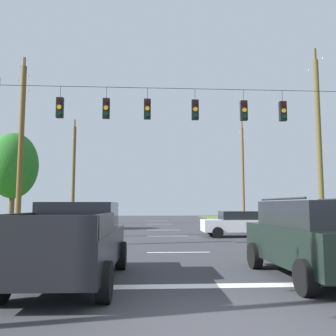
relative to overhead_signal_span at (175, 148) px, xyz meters
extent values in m
plane|color=#333338|center=(-0.01, -10.86, -4.51)|extent=(120.00, 120.00, 0.00)
cube|color=white|center=(-0.01, -7.99, -4.51)|extent=(13.88, 0.45, 0.01)
cube|color=white|center=(-0.01, -1.99, -4.51)|extent=(2.50, 0.15, 0.01)
cube|color=white|center=(-0.01, 5.65, -4.51)|extent=(2.50, 0.15, 0.01)
cube|color=white|center=(-0.01, 10.97, -4.51)|extent=(2.50, 0.15, 0.01)
cube|color=white|center=(-0.01, 19.55, -4.51)|extent=(2.50, 0.15, 0.01)
cube|color=white|center=(-0.01, 26.67, -4.51)|extent=(2.50, 0.15, 0.01)
cylinder|color=black|center=(0.02, 0.00, 2.89)|extent=(16.55, 0.02, 0.02)
cylinder|color=black|center=(-5.34, 0.00, 2.61)|extent=(0.02, 0.02, 0.55)
cube|color=black|center=(-5.34, 0.00, 1.86)|extent=(0.32, 0.24, 0.95)
cylinder|color=#310503|center=(-5.34, -0.14, 2.15)|extent=(0.20, 0.04, 0.20)
cylinder|color=orange|center=(-5.34, -0.14, 1.85)|extent=(0.20, 0.04, 0.20)
cylinder|color=black|center=(-5.34, -0.14, 1.55)|extent=(0.20, 0.04, 0.20)
cylinder|color=black|center=(-3.20, 0.00, 2.61)|extent=(0.02, 0.02, 0.55)
cube|color=black|center=(-3.20, 0.00, 1.86)|extent=(0.32, 0.24, 0.95)
cylinder|color=#310503|center=(-3.20, -0.14, 2.15)|extent=(0.20, 0.04, 0.20)
cylinder|color=orange|center=(-3.20, -0.14, 1.85)|extent=(0.20, 0.04, 0.20)
cylinder|color=black|center=(-3.20, -0.14, 1.55)|extent=(0.20, 0.04, 0.20)
cylinder|color=black|center=(-1.28, 0.00, 2.61)|extent=(0.02, 0.02, 0.55)
cube|color=black|center=(-1.28, 0.00, 1.86)|extent=(0.32, 0.24, 0.95)
cylinder|color=#310503|center=(-1.28, -0.14, 2.15)|extent=(0.20, 0.04, 0.20)
cylinder|color=orange|center=(-1.28, -0.14, 1.85)|extent=(0.20, 0.04, 0.20)
cylinder|color=black|center=(-1.28, -0.14, 1.55)|extent=(0.20, 0.04, 0.20)
cylinder|color=black|center=(0.98, 0.00, 2.61)|extent=(0.02, 0.02, 0.55)
cube|color=black|center=(0.98, 0.00, 1.86)|extent=(0.32, 0.24, 0.95)
cylinder|color=#310503|center=(0.98, -0.14, 2.15)|extent=(0.20, 0.04, 0.20)
cylinder|color=orange|center=(0.98, -0.14, 1.85)|extent=(0.20, 0.04, 0.20)
cylinder|color=black|center=(0.98, -0.14, 1.55)|extent=(0.20, 0.04, 0.20)
cylinder|color=black|center=(3.32, 0.00, 2.61)|extent=(0.02, 0.02, 0.55)
cube|color=black|center=(3.32, 0.00, 1.86)|extent=(0.32, 0.24, 0.95)
cylinder|color=#310503|center=(3.32, -0.14, 2.15)|extent=(0.20, 0.04, 0.20)
cylinder|color=orange|center=(3.32, -0.14, 1.85)|extent=(0.20, 0.04, 0.20)
cylinder|color=black|center=(3.32, -0.14, 1.55)|extent=(0.20, 0.04, 0.20)
cylinder|color=black|center=(5.23, 0.00, 2.61)|extent=(0.02, 0.02, 0.55)
cube|color=black|center=(5.23, 0.00, 1.86)|extent=(0.32, 0.24, 0.95)
cylinder|color=#310503|center=(5.23, -0.14, 2.15)|extent=(0.20, 0.04, 0.20)
cylinder|color=orange|center=(5.23, -0.14, 1.85)|extent=(0.20, 0.04, 0.20)
cylinder|color=black|center=(5.23, -0.14, 1.55)|extent=(0.20, 0.04, 0.20)
cube|color=black|center=(-3.06, -7.48, -3.69)|extent=(2.09, 5.43, 0.85)
cube|color=black|center=(-3.05, -6.83, -2.91)|extent=(1.88, 1.93, 0.70)
cube|color=black|center=(-4.03, -8.82, -3.04)|extent=(0.14, 2.38, 0.45)
cube|color=black|center=(-2.15, -8.85, -3.04)|extent=(0.14, 2.38, 0.45)
cube|color=black|center=(-3.11, -10.13, -3.04)|extent=(1.96, 0.13, 0.45)
cylinder|color=black|center=(-4.03, -5.63, -4.11)|extent=(0.29, 0.80, 0.80)
cylinder|color=black|center=(-2.03, -5.66, -4.11)|extent=(0.29, 0.80, 0.80)
cylinder|color=black|center=(-2.10, -9.34, -4.11)|extent=(0.29, 0.80, 0.80)
cube|color=black|center=(2.95, -7.41, -3.66)|extent=(2.06, 4.85, 0.95)
cube|color=black|center=(2.95, -7.56, -2.86)|extent=(1.88, 3.24, 0.65)
cylinder|color=black|center=(2.10, -7.58, -2.48)|extent=(0.12, 2.72, 0.05)
cylinder|color=black|center=(1.94, -5.80, -4.13)|extent=(0.28, 0.77, 0.76)
cylinder|color=black|center=(3.89, -5.75, -4.13)|extent=(0.28, 0.77, 0.76)
cylinder|color=black|center=(2.01, -9.06, -4.13)|extent=(0.28, 0.77, 0.76)
cube|color=silver|center=(4.18, 4.87, -3.84)|extent=(4.30, 1.80, 0.70)
cube|color=black|center=(4.18, 4.87, -3.24)|extent=(2.10, 1.62, 0.50)
cylinder|color=black|center=(2.77, 3.97, -4.19)|extent=(0.64, 0.22, 0.64)
cylinder|color=black|center=(2.77, 5.77, -4.19)|extent=(0.64, 0.22, 0.64)
cylinder|color=black|center=(5.60, 3.97, -4.19)|extent=(0.64, 0.22, 0.64)
cylinder|color=black|center=(5.60, 5.77, -4.19)|extent=(0.64, 0.22, 0.64)
cylinder|color=brown|center=(9.12, 4.34, 0.91)|extent=(0.31, 0.31, 10.84)
cube|color=brown|center=(9.12, 4.34, 5.92)|extent=(0.12, 0.12, 2.30)
cylinder|color=#B2B7BC|center=(9.12, 5.26, 6.04)|extent=(0.08, 0.08, 0.12)
cylinder|color=#B2B7BC|center=(9.12, 3.42, 6.04)|extent=(0.08, 0.08, 0.12)
cylinder|color=brown|center=(9.15, 21.75, 0.68)|extent=(0.28, 0.28, 10.39)
cube|color=brown|center=(9.15, 21.75, 5.48)|extent=(0.12, 0.12, 2.37)
cylinder|color=#B2B7BC|center=(9.15, 22.70, 5.60)|extent=(0.08, 0.08, 0.12)
cylinder|color=#B2B7BC|center=(9.15, 20.81, 5.60)|extent=(0.08, 0.08, 0.12)
cube|color=brown|center=(9.15, 21.75, 4.58)|extent=(0.12, 0.12, 1.94)
cylinder|color=#B2B7BC|center=(9.15, 22.53, 4.70)|extent=(0.08, 0.08, 0.12)
cylinder|color=#B2B7BC|center=(9.15, 20.98, 4.70)|extent=(0.08, 0.08, 0.12)
cylinder|color=brown|center=(-8.61, 4.53, 0.54)|extent=(0.30, 0.30, 10.10)
cube|color=brown|center=(-8.61, 4.53, 5.19)|extent=(0.12, 0.12, 1.90)
cylinder|color=#B2B7BC|center=(-8.61, 5.29, 5.31)|extent=(0.08, 0.08, 0.12)
cylinder|color=#B2B7BC|center=(-8.61, 3.77, 5.31)|extent=(0.08, 0.08, 0.12)
cube|color=brown|center=(-8.61, 4.53, 4.29)|extent=(0.12, 0.12, 2.24)
cylinder|color=#B2B7BC|center=(-8.61, 5.43, 4.41)|extent=(0.08, 0.08, 0.12)
cylinder|color=#B2B7BC|center=(-8.61, 3.63, 4.41)|extent=(0.08, 0.08, 0.12)
cylinder|color=brown|center=(-8.70, 20.09, 0.42)|extent=(0.33, 0.33, 9.87)
cube|color=brown|center=(-8.70, 20.09, 4.96)|extent=(0.12, 0.12, 2.34)
cylinder|color=#B2B7BC|center=(-8.70, 21.03, 5.08)|extent=(0.08, 0.08, 0.12)
cylinder|color=#B2B7BC|center=(-8.70, 19.15, 5.08)|extent=(0.08, 0.08, 0.12)
cube|color=brown|center=(-8.70, 20.09, 4.06)|extent=(0.12, 0.12, 1.84)
cylinder|color=#B2B7BC|center=(-8.70, 20.83, 4.18)|extent=(0.08, 0.08, 0.12)
cylinder|color=#B2B7BC|center=(-8.70, 19.35, 4.18)|extent=(0.08, 0.08, 0.12)
cylinder|color=brown|center=(-11.48, 11.34, -2.76)|extent=(0.38, 0.38, 3.52)
ellipsoid|color=#246321|center=(-11.48, 11.34, 0.39)|extent=(3.67, 3.67, 5.03)
camera|label=1|loc=(-1.28, -16.49, -2.64)|focal=38.32mm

